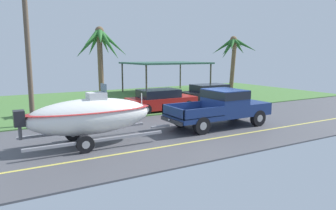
{
  "coord_description": "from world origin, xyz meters",
  "views": [
    {
      "loc": [
        -9.07,
        -12.11,
        3.51
      ],
      "look_at": [
        -1.7,
        0.71,
        1.16
      ],
      "focal_mm": 33.76,
      "sensor_mm": 36.0,
      "label": 1
    }
  ],
  "objects": [
    {
      "name": "boat_on_trailer",
      "position": [
        -5.66,
        -0.09,
        1.15
      ],
      "size": [
        6.27,
        2.14,
        2.4
      ],
      "color": "gray",
      "rests_on": "ground"
    },
    {
      "name": "ground",
      "position": [
        0.0,
        8.38,
        -0.01
      ],
      "size": [
        36.0,
        22.0,
        0.11
      ],
      "color": "#4C4C51"
    },
    {
      "name": "parked_sedan_near",
      "position": [
        0.34,
        5.18,
        0.67
      ],
      "size": [
        4.36,
        1.83,
        1.38
      ],
      "color": "#B21E19",
      "rests_on": "ground"
    },
    {
      "name": "palm_tree_mid",
      "position": [
        -2.99,
        6.73,
        3.94
      ],
      "size": [
        3.23,
        2.69,
        5.21
      ],
      "color": "brown",
      "rests_on": "ground"
    },
    {
      "name": "palm_tree_near_left",
      "position": [
        8.35,
        7.66,
        3.83
      ],
      "size": [
        2.89,
        3.08,
        5.01
      ],
      "color": "brown",
      "rests_on": "ground"
    },
    {
      "name": "carport_awning",
      "position": [
        5.25,
        13.28,
        2.72
      ],
      "size": [
        6.95,
        5.65,
        2.85
      ],
      "color": "#4C4238",
      "rests_on": "ground"
    },
    {
      "name": "utility_pole",
      "position": [
        -7.26,
        4.49,
        3.83
      ],
      "size": [
        0.24,
        1.8,
        7.36
      ],
      "color": "brown",
      "rests_on": "ground"
    },
    {
      "name": "pickup_truck_towing",
      "position": [
        1.03,
        -0.09,
        1.02
      ],
      "size": [
        5.49,
        2.02,
        1.83
      ],
      "color": "navy",
      "rests_on": "ground"
    },
    {
      "name": "parked_sedan_far",
      "position": [
        5.22,
        6.35,
        0.67
      ],
      "size": [
        4.5,
        1.82,
        1.38
      ],
      "color": "black",
      "rests_on": "ground"
    }
  ]
}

